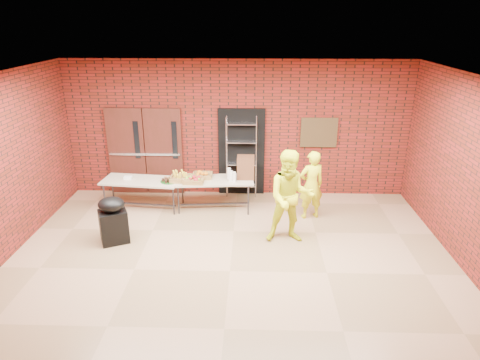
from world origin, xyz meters
The scene contains 19 objects.
room centered at (0.00, 0.00, 1.60)m, with size 8.08×7.08×3.28m.
double_doors centered at (-2.20, 3.44, 1.05)m, with size 1.78×0.12×2.10m.
dark_doorway centered at (0.10, 3.46, 1.05)m, with size 1.10×0.06×2.10m, color black.
bronze_plaque centered at (1.90, 3.45, 1.55)m, with size 0.85×0.04×0.70m, color #42331A.
wire_rack centered at (0.10, 3.32, 0.97)m, with size 0.71×0.24×1.94m, color silver, non-canonical shape.
table_left centered at (-2.10, 2.47, 0.64)m, with size 1.76×0.88×0.70m.
table_right centered at (-0.48, 2.53, 0.65)m, with size 1.77×0.87×0.71m.
basket_bananas centered at (-1.19, 2.42, 0.77)m, with size 0.46×0.36×0.14m.
basket_oranges centered at (-0.75, 2.63, 0.76)m, with size 0.43×0.33×0.13m.
basket_apples centered at (-0.91, 2.32, 0.76)m, with size 0.43×0.34×0.13m.
muffin_tray centered at (-1.45, 2.40, 0.74)m, with size 0.38×0.38×0.10m.
napkin_box centered at (-2.40, 2.53, 0.73)m, with size 0.17×0.12×0.06m, color white.
coffee_dispenser centered at (0.22, 2.66, 0.95)m, with size 0.38×0.34×0.50m, color brown.
cup_stack_front centered at (-0.10, 2.43, 0.83)m, with size 0.08×0.08×0.24m, color white.
cup_stack_mid centered at (-0.03, 2.39, 0.82)m, with size 0.08×0.08×0.23m, color white.
cup_stack_back centered at (-0.15, 2.59, 0.83)m, with size 0.08×0.08×0.25m, color white.
covered_grill centered at (-2.27, 0.97, 0.46)m, with size 0.64×0.60×0.92m.
volunteer_woman centered at (1.61, 2.16, 0.75)m, with size 0.55×0.36×1.50m, color yellow.
volunteer_man centered at (1.09, 1.12, 0.91)m, with size 0.88×0.69×1.82m, color yellow.
Camera 1 is at (0.37, -6.25, 4.09)m, focal length 32.00 mm.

